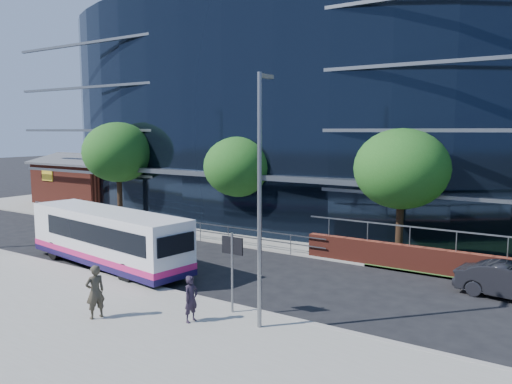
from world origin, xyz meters
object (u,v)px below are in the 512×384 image
Objects in this scene: streetlight_east at (260,194)px; pedestrian_b at (95,292)px; street_sign at (232,256)px; city_bus at (108,238)px; pedestrian at (191,299)px; tree_far_b at (239,167)px; brick_pavilion at (89,181)px; tree_far_a at (118,152)px; tree_far_c at (402,169)px.

pedestrian_b is (-5.01, -2.37, -3.38)m from streetlight_east.
street_sign is 0.35× the size of streetlight_east.
city_bus is 6.58× the size of pedestrian.
streetlight_east reaches higher than street_sign.
pedestrian is at bearing -15.01° from city_bus.
city_bus reaches higher than pedestrian.
pedestrian_b is (3.99, -14.05, -3.15)m from tree_far_b.
brick_pavilion is at bearing 61.99° from pedestrian.
tree_far_b is at bearing -11.88° from brick_pavilion.
streetlight_east is at bearing -30.46° from tree_far_a.
streetlight_east is (9.00, -11.67, 0.23)m from tree_far_b.
city_bus reaches higher than pedestrian_b.
pedestrian is at bearing -35.50° from tree_far_a.
pedestrian is at bearing -157.94° from streetlight_east.
pedestrian is (6.87, -12.54, -3.29)m from tree_far_b.
tree_far_b is at bearing 91.69° from city_bus.
pedestrian_b is at bearing -113.93° from tree_far_c.
pedestrian_b reaches higher than pedestrian.
tree_far_a reaches higher than tree_far_c.
tree_far_a is 1.07× the size of tree_far_c.
tree_far_a is 19.84m from pedestrian_b.
city_bus is (18.00, -13.22, -0.51)m from brick_pavilion.
brick_pavilion is 4.74× the size of pedestrian_b.
city_bus is at bearing 71.70° from pedestrian.
streetlight_east is at bearing -29.24° from brick_pavilion.
streetlight_east reaches higher than tree_far_a.
brick_pavilion is 1.42× the size of tree_far_b.
streetlight_east reaches higher than tree_far_b.
pedestrian is (-3.13, -12.04, -3.61)m from tree_far_c.
street_sign reaches higher than city_bus.
tree_far_b is at bearing 127.63° from streetlight_east.
tree_far_a is 22.05m from streetlight_east.
brick_pavilion is 5.57× the size of pedestrian.
pedestrian_b is at bearing 122.21° from pedestrian.
tree_far_c is 0.64× the size of city_bus.
brick_pavilion reaches higher than pedestrian.
tree_far_b is (19.00, -4.00, 2.27)m from brick_pavilion.
brick_pavilion is at bearing 168.12° from tree_far_b.
streetlight_east is at bearing -52.37° from tree_far_b.
brick_pavilion is 22.34m from city_bus.
city_bus is 6.95m from pedestrian_b.
tree_far_b is 14.74m from streetlight_east.
city_bus is at bearing -96.18° from tree_far_b.
street_sign is at bearing -29.65° from brick_pavilion.
street_sign is 8.73m from city_bus.
tree_far_a is 21.10m from pedestrian.
streetlight_east is 0.79× the size of city_bus.
pedestrian is 3.26m from pedestrian_b.
pedestrian is at bearing -104.57° from tree_far_c.
brick_pavilion is at bearing 171.18° from tree_far_c.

